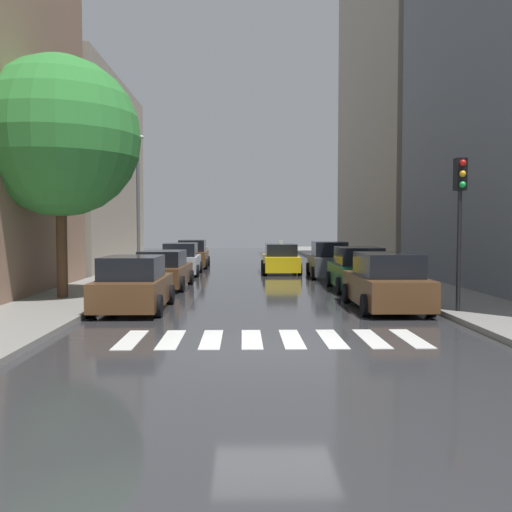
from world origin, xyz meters
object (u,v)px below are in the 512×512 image
object	(u,v)px
parked_car_left_third	(181,260)
taxi_midroad	(281,259)
parked_car_right_second	(358,270)
traffic_light_right_corner	(460,200)
parked_car_left_fourth	(193,255)
parked_car_left_second	(163,270)
parked_car_right_nearest	(386,283)
parked_car_right_third	(329,261)
parked_car_left_nearest	(133,285)
lamp_post_left	(138,195)
street_tree_left	(60,137)

from	to	relation	value
parked_car_left_third	taxi_midroad	distance (m)	5.49
parked_car_right_second	traffic_light_right_corner	xyz separation A→B (m)	(1.47, -6.79, 2.48)
parked_car_left_fourth	traffic_light_right_corner	xyz separation A→B (m)	(9.24, -19.92, 2.47)
parked_car_left_second	parked_car_left_fourth	xyz separation A→B (m)	(0.14, 12.28, 0.08)
parked_car_right_nearest	parked_car_right_second	xyz separation A→B (m)	(0.22, 5.32, -0.00)
parked_car_left_fourth	parked_car_right_third	xyz separation A→B (m)	(7.52, -7.14, 0.02)
parked_car_left_nearest	parked_car_left_second	bearing A→B (deg)	-0.16
parked_car_left_nearest	taxi_midroad	distance (m)	15.07
parked_car_left_third	taxi_midroad	size ratio (longest dim) A/B	0.94
parked_car_right_third	lamp_post_left	size ratio (longest dim) A/B	0.70
parked_car_left_second	parked_car_left_fourth	distance (m)	12.28
parked_car_left_fourth	taxi_midroad	distance (m)	6.94
parked_car_left_nearest	street_tree_left	xyz separation A→B (m)	(-2.83, 2.22, 4.78)
parked_car_left_second	traffic_light_right_corner	xyz separation A→B (m)	(9.38, -7.65, 2.55)
parked_car_left_third	lamp_post_left	size ratio (longest dim) A/B	0.65
parked_car_right_second	lamp_post_left	size ratio (longest dim) A/B	0.64
parked_car_left_nearest	parked_car_right_third	bearing A→B (deg)	-33.81
traffic_light_right_corner	parked_car_left_nearest	bearing A→B (deg)	172.05
parked_car_left_nearest	street_tree_left	bearing A→B (deg)	51.93
parked_car_right_third	traffic_light_right_corner	size ratio (longest dim) A/B	1.09
parked_car_right_second	lamp_post_left	bearing A→B (deg)	67.48
parked_car_left_second	parked_car_right_third	bearing A→B (deg)	-54.39
street_tree_left	traffic_light_right_corner	size ratio (longest dim) A/B	1.88
street_tree_left	parked_car_left_third	bearing A→B (deg)	74.98
parked_car_left_second	street_tree_left	size ratio (longest dim) A/B	0.57
parked_car_left_third	parked_car_right_nearest	world-z (taller)	parked_car_right_nearest
parked_car_right_second	lamp_post_left	world-z (taller)	lamp_post_left
traffic_light_right_corner	lamp_post_left	distance (m)	15.54
parked_car_right_second	parked_car_right_third	distance (m)	6.00
parked_car_right_second	street_tree_left	distance (m)	12.20
parked_car_right_second	street_tree_left	world-z (taller)	street_tree_left
parked_car_left_second	parked_car_right_second	xyz separation A→B (m)	(7.91, -0.86, 0.07)
parked_car_left_nearest	parked_car_left_third	distance (m)	12.92
parked_car_right_second	parked_car_right_third	xyz separation A→B (m)	(-0.24, 6.00, 0.03)
street_tree_left	lamp_post_left	distance (m)	7.68
parked_car_left_second	lamp_post_left	bearing A→B (deg)	27.86
parked_car_left_second	parked_car_left_third	size ratio (longest dim) A/B	1.05
traffic_light_right_corner	parked_car_right_nearest	bearing A→B (deg)	138.94
parked_car_right_nearest	parked_car_right_second	distance (m)	5.32
parked_car_left_second	lamp_post_left	distance (m)	4.94
parked_car_left_third	parked_car_right_second	world-z (taller)	parked_car_right_second
parked_car_right_second	traffic_light_right_corner	bearing A→B (deg)	-166.65
parked_car_left_nearest	parked_car_right_third	xyz separation A→B (m)	(7.68, 11.47, 0.07)
parked_car_left_nearest	parked_car_left_third	xyz separation A→B (m)	(0.04, 12.92, 0.02)
parked_car_left_fourth	parked_car_right_nearest	xyz separation A→B (m)	(7.55, -18.45, -0.01)
parked_car_left_third	parked_car_right_nearest	bearing A→B (deg)	-149.65
street_tree_left	parked_car_left_nearest	bearing A→B (deg)	-38.06
taxi_midroad	parked_car_right_third	bearing A→B (deg)	-138.49
parked_car_right_second	street_tree_left	xyz separation A→B (m)	(-10.76, -3.26, 4.75)
parked_car_left_second	parked_car_left_fourth	bearing A→B (deg)	1.11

